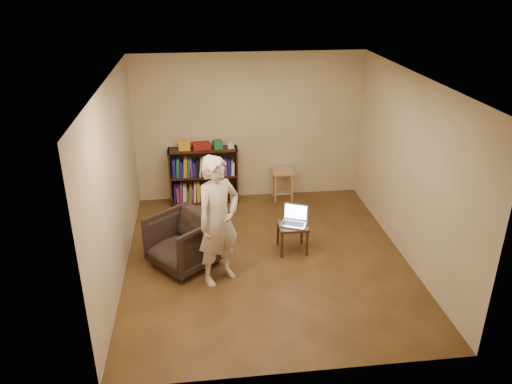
{
  "coord_description": "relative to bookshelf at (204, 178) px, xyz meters",
  "views": [
    {
      "loc": [
        -0.89,
        -6.15,
        3.86
      ],
      "look_at": [
        -0.11,
        0.35,
        0.91
      ],
      "focal_mm": 35.0,
      "sensor_mm": 36.0,
      "label": 1
    }
  ],
  "objects": [
    {
      "name": "wall_right",
      "position": [
        2.83,
        -2.09,
        0.86
      ],
      "size": [
        0.0,
        4.5,
        4.5
      ],
      "primitive_type": "plane",
      "rotation": [
        1.57,
        0.0,
        -1.57
      ],
      "color": "beige",
      "rests_on": "floor"
    },
    {
      "name": "red_cloth",
      "position": [
        -0.02,
        0.01,
        0.61
      ],
      "size": [
        0.34,
        0.27,
        0.1
      ],
      "primitive_type": "cube",
      "rotation": [
        0.0,
        0.0,
        0.18
      ],
      "color": "maroon",
      "rests_on": "bookshelf"
    },
    {
      "name": "ceiling",
      "position": [
        0.83,
        -2.09,
        2.16
      ],
      "size": [
        4.5,
        4.5,
        0.0
      ],
      "primitive_type": "plane",
      "color": "silver",
      "rests_on": "wall_back"
    },
    {
      "name": "floor",
      "position": [
        0.83,
        -2.09,
        -0.44
      ],
      "size": [
        4.5,
        4.5,
        0.0
      ],
      "primitive_type": "plane",
      "color": "#3F2A14",
      "rests_on": "ground"
    },
    {
      "name": "side_table",
      "position": [
        1.24,
        -1.9,
        -0.08
      ],
      "size": [
        0.43,
        0.43,
        0.44
      ],
      "color": "#332111",
      "rests_on": "floor"
    },
    {
      "name": "wall_left",
      "position": [
        -1.17,
        -2.09,
        0.86
      ],
      "size": [
        0.0,
        4.5,
        4.5
      ],
      "primitive_type": "plane",
      "rotation": [
        1.57,
        0.0,
        1.57
      ],
      "color": "beige",
      "rests_on": "floor"
    },
    {
      "name": "laptop",
      "position": [
        1.27,
        -1.87,
        0.06
      ],
      "size": [
        0.45,
        0.4,
        0.28
      ],
      "rotation": [
        0.0,
        0.0,
        -0.42
      ],
      "color": "#B2B2B7",
      "rests_on": "side_table"
    },
    {
      "name": "armchair",
      "position": [
        -0.35,
        -2.11,
        -0.06
      ],
      "size": [
        1.16,
        1.15,
        0.76
      ],
      "primitive_type": "imported",
      "rotation": [
        0.0,
        0.0,
        -0.86
      ],
      "color": "black",
      "rests_on": "floor"
    },
    {
      "name": "box_yellow",
      "position": [
        -0.31,
        -0.02,
        0.64
      ],
      "size": [
        0.2,
        0.15,
        0.16
      ],
      "primitive_type": "cube",
      "rotation": [
        0.0,
        0.0,
        -0.01
      ],
      "color": "gold",
      "rests_on": "bookshelf"
    },
    {
      "name": "bookshelf",
      "position": [
        0.0,
        0.0,
        0.0
      ],
      "size": [
        1.2,
        0.3,
        1.0
      ],
      "color": "black",
      "rests_on": "floor"
    },
    {
      "name": "person",
      "position": [
        0.14,
        -2.53,
        0.44
      ],
      "size": [
        0.77,
        0.72,
        1.77
      ],
      "primitive_type": "imported",
      "rotation": [
        0.0,
        0.0,
        0.62
      ],
      "color": "beige",
      "rests_on": "floor"
    },
    {
      "name": "stool",
      "position": [
        1.41,
        -0.07,
        0.01
      ],
      "size": [
        0.39,
        0.39,
        0.56
      ],
      "color": "#A67C50",
      "rests_on": "floor"
    },
    {
      "name": "box_green",
      "position": [
        0.26,
        -0.03,
        0.63
      ],
      "size": [
        0.18,
        0.18,
        0.15
      ],
      "primitive_type": "cube",
      "rotation": [
        0.0,
        0.0,
        0.22
      ],
      "color": "#1C693D",
      "rests_on": "bookshelf"
    },
    {
      "name": "wall_back",
      "position": [
        0.83,
        0.16,
        0.86
      ],
      "size": [
        4.0,
        0.0,
        4.0
      ],
      "primitive_type": "plane",
      "rotation": [
        1.57,
        0.0,
        0.0
      ],
      "color": "beige",
      "rests_on": "floor"
    },
    {
      "name": "box_white",
      "position": [
        0.48,
        -0.03,
        0.6
      ],
      "size": [
        0.11,
        0.11,
        0.07
      ],
      "primitive_type": "cube",
      "rotation": [
        0.0,
        0.0,
        0.25
      ],
      "color": "white",
      "rests_on": "bookshelf"
    }
  ]
}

